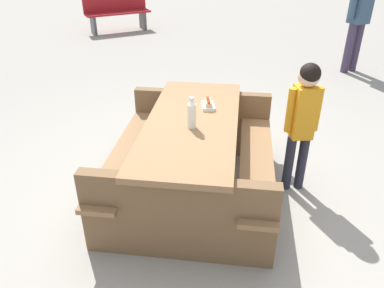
# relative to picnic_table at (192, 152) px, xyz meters

# --- Properties ---
(ground_plane) EXTENTS (30.00, 30.00, 0.00)m
(ground_plane) POSITION_rel_picnic_table_xyz_m (0.00, 0.00, -0.44)
(ground_plane) COLOR gray
(ground_plane) RESTS_ON ground
(picnic_table) EXTENTS (1.90, 1.54, 0.75)m
(picnic_table) POSITION_rel_picnic_table_xyz_m (0.00, 0.00, 0.00)
(picnic_table) COLOR olive
(picnic_table) RESTS_ON ground
(soda_bottle) EXTENTS (0.07, 0.07, 0.26)m
(soda_bottle) POSITION_rel_picnic_table_xyz_m (-0.12, -0.02, 0.43)
(soda_bottle) COLOR silver
(soda_bottle) RESTS_ON picnic_table
(hotdog_tray) EXTENTS (0.20, 0.15, 0.08)m
(hotdog_tray) POSITION_rel_picnic_table_xyz_m (0.29, -0.08, 0.34)
(hotdog_tray) COLOR white
(hotdog_tray) RESTS_ON picnic_table
(child_in_coat) EXTENTS (0.22, 0.29, 1.22)m
(child_in_coat) POSITION_rel_picnic_table_xyz_m (0.29, -0.91, 0.33)
(child_in_coat) COLOR #262633
(child_in_coat) RESTS_ON ground
(park_bench_mid) EXTENTS (1.25, 1.42, 0.85)m
(park_bench_mid) POSITION_rel_picnic_table_xyz_m (5.90, 3.06, 0.00)
(park_bench_mid) COLOR maroon
(park_bench_mid) RESTS_ON ground
(bystander_adult) EXTENTS (0.36, 0.37, 1.78)m
(bystander_adult) POSITION_rel_picnic_table_xyz_m (3.96, -1.90, 0.70)
(bystander_adult) COLOR #3F334C
(bystander_adult) RESTS_ON ground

